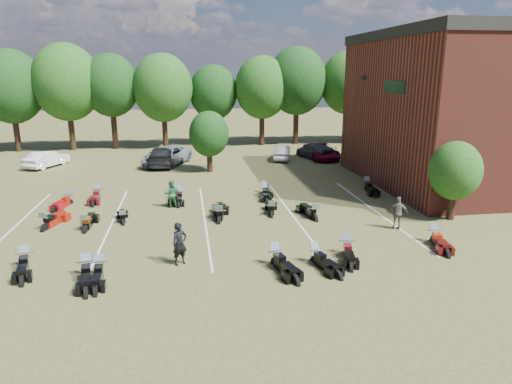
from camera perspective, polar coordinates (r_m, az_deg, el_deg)
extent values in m
plane|color=brown|center=(22.98, 1.44, -5.43)|extent=(160.00, 160.00, 0.00)
imported|color=silver|center=(42.99, -24.72, 3.77)|extent=(3.14, 4.49, 1.40)
imported|color=gray|center=(40.74, -11.12, 4.45)|extent=(4.80, 6.31, 1.59)
imported|color=black|center=(40.47, -11.73, 4.35)|extent=(2.42, 5.57, 1.60)
imported|color=#0B2950|center=(42.21, -10.12, 4.64)|extent=(1.60, 3.80, 1.28)
imported|color=#ADADA8|center=(42.46, 3.29, 4.92)|extent=(2.34, 4.19, 1.31)
imported|color=#62051A|center=(43.30, 8.16, 5.09)|extent=(2.55, 5.30, 1.46)
imported|color=#3D3D42|center=(43.51, 7.39, 5.12)|extent=(3.14, 5.14, 1.39)
imported|color=black|center=(19.61, -9.52, -6.40)|extent=(0.81, 0.72, 1.85)
imported|color=#266739|center=(27.85, -10.57, -0.23)|extent=(0.81, 0.64, 1.67)
imported|color=#5C574F|center=(24.71, 17.32, -2.52)|extent=(1.10, 0.73, 1.74)
cube|color=black|center=(35.74, 13.28, 13.73)|extent=(0.30, 0.40, 0.30)
cube|color=black|center=(31.21, 16.90, 12.47)|extent=(0.06, 3.00, 0.80)
cylinder|color=black|center=(53.37, -27.69, 6.81)|extent=(0.58, 0.58, 4.08)
ellipsoid|color=#1E4C19|center=(53.06, -28.26, 11.38)|extent=(6.00, 6.00, 6.90)
cylinder|color=black|center=(51.98, -22.44, 7.21)|extent=(0.58, 0.58, 4.08)
ellipsoid|color=#1E4C19|center=(51.67, -22.92, 11.92)|extent=(6.00, 6.00, 6.90)
cylinder|color=black|center=(51.05, -16.94, 7.56)|extent=(0.57, 0.58, 4.08)
ellipsoid|color=#1E4C19|center=(50.73, -17.31, 12.37)|extent=(6.00, 6.00, 6.90)
cylinder|color=black|center=(50.59, -11.28, 7.86)|extent=(0.57, 0.58, 4.08)
ellipsoid|color=#1E4C19|center=(50.27, -11.54, 12.71)|extent=(6.00, 6.00, 6.90)
cylinder|color=black|center=(50.63, -5.57, 8.08)|extent=(0.58, 0.58, 4.08)
ellipsoid|color=#1E4C19|center=(50.31, -5.69, 12.94)|extent=(6.00, 6.00, 6.90)
cylinder|color=black|center=(51.16, 0.09, 8.21)|extent=(0.57, 0.58, 4.08)
ellipsoid|color=#1E4C19|center=(50.84, 0.09, 13.03)|extent=(6.00, 6.00, 6.90)
cylinder|color=black|center=(52.16, 5.58, 8.27)|extent=(0.57, 0.58, 4.08)
ellipsoid|color=#1E4C19|center=(51.85, 5.70, 12.99)|extent=(6.00, 6.00, 6.90)
cylinder|color=black|center=(53.61, 10.82, 8.26)|extent=(0.57, 0.58, 4.08)
ellipsoid|color=#1E4C19|center=(53.31, 11.04, 12.85)|extent=(6.00, 6.00, 6.90)
cylinder|color=black|center=(55.48, 15.74, 8.19)|extent=(0.58, 0.58, 4.08)
ellipsoid|color=#1E4C19|center=(55.19, 16.06, 12.61)|extent=(6.00, 6.00, 6.90)
cylinder|color=black|center=(57.72, 20.31, 8.06)|extent=(0.58, 0.58, 4.08)
ellipsoid|color=#1E4C19|center=(57.44, 20.70, 12.31)|extent=(6.00, 6.00, 6.90)
cylinder|color=black|center=(27.39, 23.23, -1.43)|extent=(0.24, 0.24, 1.71)
sphere|color=#1E4C19|center=(26.95, 23.64, 2.46)|extent=(2.80, 2.80, 2.80)
cylinder|color=black|center=(37.41, -5.81, 3.98)|extent=(0.24, 0.24, 1.90)
sphere|color=#1E4C19|center=(37.07, -5.90, 7.24)|extent=(3.20, 3.20, 3.20)
cube|color=silver|center=(27.06, -28.14, -4.07)|extent=(0.10, 14.00, 0.01)
cube|color=silver|center=(25.81, -17.61, -3.83)|extent=(0.10, 14.00, 0.01)
cube|color=silver|center=(25.49, -6.43, -3.44)|extent=(0.10, 14.00, 0.01)
cube|color=silver|center=(26.14, 4.59, -2.92)|extent=(0.10, 14.00, 0.01)
cube|color=silver|center=(27.70, 14.72, -2.35)|extent=(0.10, 14.00, 0.01)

